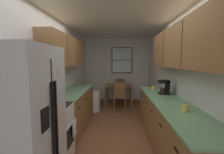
% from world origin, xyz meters
% --- Properties ---
extents(ground_plane, '(12.00, 12.00, 0.00)m').
position_xyz_m(ground_plane, '(0.00, 1.00, 0.00)').
color(ground_plane, brown).
extents(wall_left, '(0.10, 9.00, 2.55)m').
position_xyz_m(wall_left, '(-1.35, 1.00, 1.27)').
color(wall_left, silver).
rests_on(wall_left, ground).
extents(wall_right, '(0.10, 9.00, 2.55)m').
position_xyz_m(wall_right, '(1.35, 1.00, 1.27)').
color(wall_right, silver).
rests_on(wall_right, ground).
extents(wall_back, '(4.40, 0.10, 2.55)m').
position_xyz_m(wall_back, '(0.00, 3.65, 1.27)').
color(wall_back, silver).
rests_on(wall_back, ground).
extents(ceiling_slab, '(4.40, 9.00, 0.08)m').
position_xyz_m(ceiling_slab, '(0.00, 1.00, 2.59)').
color(ceiling_slab, white).
extents(refrigerator, '(0.73, 0.80, 1.78)m').
position_xyz_m(refrigerator, '(-0.95, -1.23, 0.89)').
color(refrigerator, silver).
rests_on(refrigerator, ground).
extents(stove_range, '(0.66, 0.60, 1.10)m').
position_xyz_m(stove_range, '(-0.99, -0.51, 0.47)').
color(stove_range, white).
rests_on(stove_range, ground).
extents(microwave_over_range, '(0.39, 0.58, 0.32)m').
position_xyz_m(microwave_over_range, '(-1.11, -0.51, 1.64)').
color(microwave_over_range, black).
extents(counter_left, '(0.64, 2.05, 0.90)m').
position_xyz_m(counter_left, '(-1.00, 0.82, 0.45)').
color(counter_left, olive).
rests_on(counter_left, ground).
extents(upper_cabinets_left, '(0.33, 2.13, 0.67)m').
position_xyz_m(upper_cabinets_left, '(-1.14, 0.77, 1.83)').
color(upper_cabinets_left, olive).
extents(counter_right, '(0.64, 3.10, 0.90)m').
position_xyz_m(counter_right, '(1.00, -0.02, 0.45)').
color(counter_right, olive).
rests_on(counter_right, ground).
extents(upper_cabinets_right, '(0.33, 2.78, 0.71)m').
position_xyz_m(upper_cabinets_right, '(1.14, -0.07, 1.86)').
color(upper_cabinets_right, olive).
extents(dining_table, '(0.97, 0.77, 0.74)m').
position_xyz_m(dining_table, '(0.08, 2.87, 0.62)').
color(dining_table, brown).
rests_on(dining_table, ground).
extents(dining_chair_near, '(0.40, 0.40, 0.90)m').
position_xyz_m(dining_chair_near, '(0.12, 2.27, 0.50)').
color(dining_chair_near, brown).
rests_on(dining_chair_near, ground).
extents(dining_chair_far, '(0.44, 0.44, 0.90)m').
position_xyz_m(dining_chair_far, '(0.15, 3.46, 0.50)').
color(dining_chair_far, brown).
rests_on(dining_chair_far, ground).
extents(pendant_light, '(0.25, 0.25, 0.55)m').
position_xyz_m(pendant_light, '(0.08, 2.87, 2.05)').
color(pendant_light, black).
extents(back_window, '(0.85, 0.05, 1.06)m').
position_xyz_m(back_window, '(0.21, 3.58, 1.64)').
color(back_window, brown).
extents(trash_bin, '(0.36, 0.36, 0.64)m').
position_xyz_m(trash_bin, '(-0.70, 2.03, 0.32)').
color(trash_bin, white).
rests_on(trash_bin, ground).
extents(storage_canister, '(0.13, 0.13, 0.19)m').
position_xyz_m(storage_canister, '(-1.00, -0.01, 1.00)').
color(storage_canister, red).
rests_on(storage_canister, counter_left).
extents(dish_towel, '(0.02, 0.16, 0.24)m').
position_xyz_m(dish_towel, '(-0.64, -0.36, 0.50)').
color(dish_towel, white).
extents(coffee_maker, '(0.22, 0.18, 0.30)m').
position_xyz_m(coffee_maker, '(1.09, 0.55, 1.06)').
color(coffee_maker, black).
rests_on(coffee_maker, counter_right).
extents(mug_by_coffeemaker, '(0.11, 0.08, 0.09)m').
position_xyz_m(mug_by_coffeemaker, '(0.94, 1.06, 0.95)').
color(mug_by_coffeemaker, '#E5CC4C').
rests_on(mug_by_coffeemaker, counter_right).
extents(mug_spare, '(0.13, 0.09, 0.10)m').
position_xyz_m(mug_spare, '(1.03, -0.60, 0.95)').
color(mug_spare, '#E5CC4C').
rests_on(mug_spare, counter_right).
extents(table_serving_bowl, '(0.19, 0.19, 0.06)m').
position_xyz_m(table_serving_bowl, '(0.17, 2.89, 0.77)').
color(table_serving_bowl, silver).
rests_on(table_serving_bowl, dining_table).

